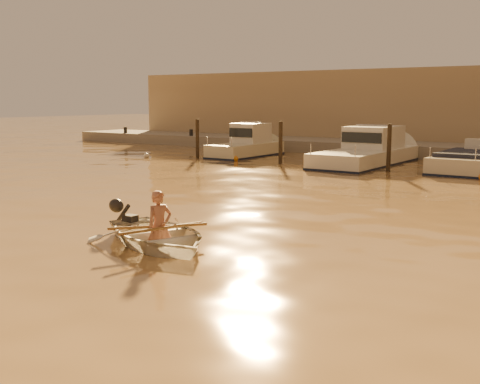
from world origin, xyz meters
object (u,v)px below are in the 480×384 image
Objects in this scene: person at (160,226)px; moored_boat_1 at (246,145)px; dinghy at (158,235)px; moored_boat_2 at (367,151)px; moored_boat_3 at (469,165)px; waterfront_building at (475,110)px.

person is 20.01m from moored_boat_1.
dinghy is 0.57× the size of moored_boat_1.
moored_boat_2 is 1.36× the size of moored_boat_3.
dinghy is 17.67m from moored_boat_2.
moored_boat_2 is at bearing 180.00° from moored_boat_3.
dinghy is 2.22× the size of person.
moored_boat_1 is 0.67× the size of moored_boat_2.
moored_boat_2 reaches higher than person.
waterfront_building is at bearing 23.96° from person.
waterfront_building reaches higher than moored_boat_2.
dinghy is at bearing -61.09° from moored_boat_1.
moored_boat_3 is at bearing 0.00° from moored_boat_2.
moored_boat_1 is 0.12× the size of waterfront_building.
moored_boat_1 is at bearing 180.00° from moored_boat_2.
waterfront_building reaches higher than dinghy.
dinghy is 19.94m from moored_boat_1.
person is at bearing -88.48° from waterfront_building.
moored_boat_1 is at bearing 51.54° from person.
moored_boat_1 is at bearing -129.21° from waterfront_building.
person is 0.03× the size of waterfront_building.
moored_boat_3 is 0.14× the size of waterfront_building.
moored_boat_3 is (1.77, 17.49, -0.21)m from person.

